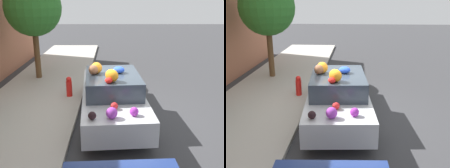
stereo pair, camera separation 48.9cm
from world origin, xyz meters
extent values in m
plane|color=#38383A|center=(0.00, 0.00, 0.00)|extent=(60.00, 60.00, 0.00)
cube|color=#B2ADA3|center=(0.00, 2.70, 0.06)|extent=(24.00, 3.20, 0.11)
cylinder|color=brown|center=(3.78, 3.22, 1.17)|extent=(0.24, 0.24, 2.11)
sphere|color=#2D7228|center=(3.78, 3.22, 3.02)|extent=(2.29, 2.29, 2.29)
cylinder|color=red|center=(1.49, 1.56, 0.39)|extent=(0.20, 0.20, 0.55)
sphere|color=red|center=(1.49, 1.56, 0.72)|extent=(0.18, 0.18, 0.18)
cube|color=#B7BABF|center=(0.00, 0.07, 0.60)|extent=(4.63, 2.00, 0.59)
cube|color=#333D47|center=(-0.18, 0.05, 1.14)|extent=(2.14, 1.61, 0.50)
cylinder|color=black|center=(1.34, 0.93, 0.30)|extent=(0.62, 0.23, 0.61)
cylinder|color=black|center=(1.45, -0.58, 0.30)|extent=(0.62, 0.23, 0.61)
cylinder|color=black|center=(-1.45, 0.71, 0.30)|extent=(0.62, 0.23, 0.61)
cylinder|color=black|center=(-1.34, -0.79, 0.30)|extent=(0.62, 0.23, 0.61)
sphere|color=purple|center=(-1.81, -0.42, 0.99)|extent=(0.28, 0.28, 0.20)
ellipsoid|color=black|center=(1.58, 0.20, 1.03)|extent=(0.35, 0.32, 0.27)
sphere|color=purple|center=(-1.94, 0.08, 1.02)|extent=(0.32, 0.32, 0.25)
ellipsoid|color=orange|center=(-0.87, 0.08, 1.55)|extent=(0.46, 0.46, 0.31)
ellipsoid|color=purple|center=(1.80, -0.05, 0.98)|extent=(0.22, 0.27, 0.18)
sphere|color=brown|center=(-0.23, 0.57, 1.52)|extent=(0.31, 0.31, 0.27)
sphere|color=green|center=(1.26, 0.46, 1.00)|extent=(0.26, 0.26, 0.22)
ellipsoid|color=red|center=(-1.02, 0.15, 1.46)|extent=(0.26, 0.26, 0.15)
sphere|color=black|center=(-2.00, 0.50, 0.98)|extent=(0.21, 0.21, 0.18)
ellipsoid|color=red|center=(-1.46, 0.02, 0.97)|extent=(0.25, 0.25, 0.17)
sphere|color=orange|center=(-0.12, 0.50, 1.54)|extent=(0.42, 0.42, 0.31)
ellipsoid|color=blue|center=(-0.09, -0.12, 1.48)|extent=(0.33, 0.36, 0.18)
camera|label=1|loc=(-7.11, 0.08, 3.36)|focal=42.00mm
camera|label=2|loc=(-7.10, -0.41, 3.36)|focal=42.00mm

